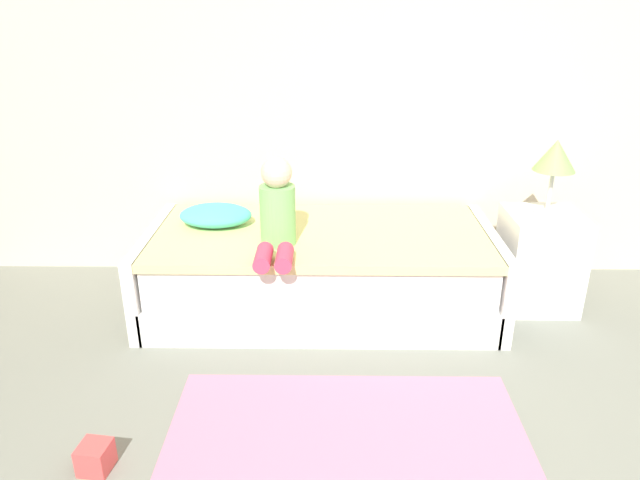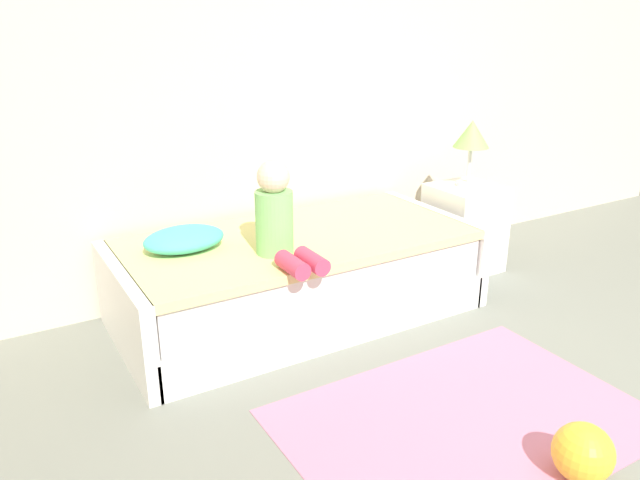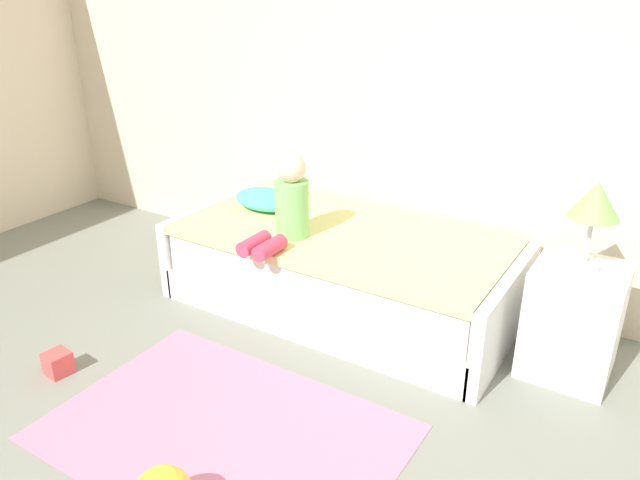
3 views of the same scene
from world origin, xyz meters
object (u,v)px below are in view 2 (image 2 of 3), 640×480
at_px(bed, 299,276).
at_px(child_figure, 278,219).
at_px(toy_ball, 583,453).
at_px(table_lamp, 472,137).
at_px(pillow, 184,239).
at_px(nightstand, 464,228).

bearing_deg(bed, child_figure, -136.16).
relative_size(child_figure, toy_ball, 2.18).
xyz_separation_m(child_figure, toy_ball, (0.50, -1.57, -0.59)).
bearing_deg(table_lamp, pillow, 178.51).
height_order(child_figure, toy_ball, child_figure).
bearing_deg(child_figure, nightstand, 9.89).
bearing_deg(pillow, toy_ball, -64.50).
height_order(nightstand, pillow, pillow).
relative_size(bed, nightstand, 3.52).
distance_m(nightstand, pillow, 2.01).
xyz_separation_m(pillow, toy_ball, (0.90, -1.89, -0.45)).
xyz_separation_m(bed, table_lamp, (1.35, 0.05, 0.69)).
relative_size(nightstand, pillow, 1.36).
bearing_deg(bed, pillow, 171.16).
bearing_deg(toy_ball, table_lamp, 59.38).
bearing_deg(nightstand, table_lamp, 90.00).
bearing_deg(child_figure, bed, 43.84).
relative_size(table_lamp, pillow, 1.02).
distance_m(bed, toy_ball, 1.82).
height_order(table_lamp, toy_ball, table_lamp).
height_order(nightstand, child_figure, child_figure).
bearing_deg(bed, table_lamp, 2.05).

